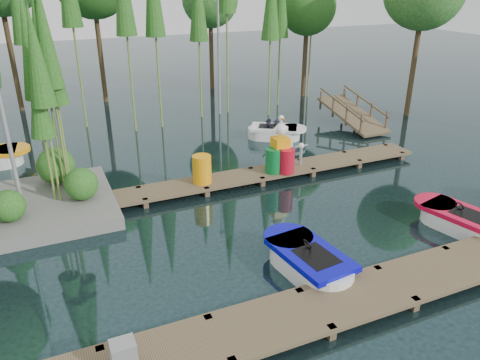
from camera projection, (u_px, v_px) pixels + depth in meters
name	position (u px, v px, depth m)	size (l,w,h in m)	color
ground_plane	(231.00, 223.00, 13.66)	(90.00, 90.00, 0.00)	#1D3437
near_dock	(315.00, 310.00, 9.81)	(18.00, 1.50, 0.50)	brown
far_dock	(230.00, 179.00, 16.03)	(15.00, 1.20, 0.50)	brown
lamp_rear	(218.00, 28.00, 22.62)	(0.30, 0.30, 7.25)	gray
ramp	(352.00, 114.00, 22.20)	(1.50, 3.94, 1.49)	brown
boat_blue	(308.00, 262.00, 11.36)	(1.56, 2.93, 0.94)	white
boat_red	(459.00, 220.00, 13.30)	(1.78, 2.84, 0.89)	white
boat_white_far	(275.00, 132.00, 20.62)	(2.80, 2.35, 1.22)	white
utility_cabinet	(124.00, 354.00, 8.21)	(0.44, 0.37, 0.53)	gray
yellow_barrel	(202.00, 169.00, 15.45)	(0.63, 0.63, 0.94)	orange
drum_cluster	(281.00, 155.00, 16.34)	(1.16, 1.07, 2.01)	#0B672A
seagull_post	(301.00, 150.00, 16.80)	(0.53, 0.29, 0.85)	gray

